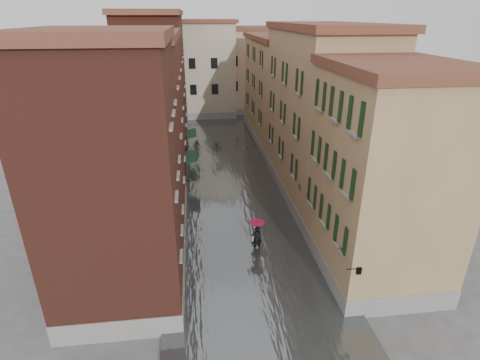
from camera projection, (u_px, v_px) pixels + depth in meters
ground at (248, 255)px, 23.77m from camera, size 120.00×120.00×0.00m
floodwater at (229, 175)px, 35.53m from camera, size 10.00×60.00×0.20m
building_left_near at (116, 180)px, 18.55m from camera, size 6.00×8.00×13.00m
building_left_mid at (142, 125)px, 28.64m from camera, size 6.00×14.00×12.50m
building_left_far at (157, 83)px, 41.96m from camera, size 6.00×16.00×14.00m
building_right_near at (381, 180)px, 20.40m from camera, size 6.00×8.00×11.50m
building_right_mid at (319, 117)px, 30.09m from camera, size 6.00×14.00×13.00m
building_right_far at (279, 92)px, 44.02m from camera, size 6.00×16.00×11.50m
building_end_cream at (192, 70)px, 55.32m from camera, size 12.00×9.00×13.00m
building_end_pink at (251, 71)px, 58.33m from camera, size 10.00×9.00×12.00m
awning_near at (191, 157)px, 33.10m from camera, size 1.09×3.11×2.80m
awning_far at (191, 134)px, 39.48m from camera, size 1.09×3.24×2.80m
wall_lantern at (358, 270)px, 17.58m from camera, size 0.71×0.22×0.35m
window_planters at (317, 205)px, 22.53m from camera, size 0.59×8.49×0.84m
pedestrian_main at (257, 233)px, 23.82m from camera, size 0.99×0.99×2.06m
pedestrian_far at (197, 147)px, 41.26m from camera, size 0.70×0.55×1.43m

